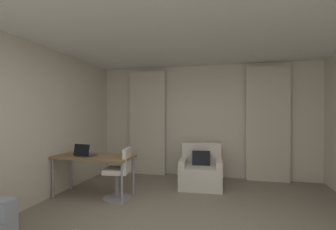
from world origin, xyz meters
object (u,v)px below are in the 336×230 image
object	(u,v)px
desk	(94,159)
laptop	(84,153)
armchair	(201,172)
desk_chair	(119,177)

from	to	relation	value
desk	laptop	size ratio (longest dim) A/B	3.95
armchair	laptop	world-z (taller)	laptop
desk_chair	laptop	world-z (taller)	laptop
desk	laptop	world-z (taller)	laptop
desk_chair	laptop	bearing A→B (deg)	-178.93
armchair	laptop	bearing A→B (deg)	-150.76
armchair	desk	size ratio (longest dim) A/B	0.62
desk	armchair	bearing A→B (deg)	29.10
desk	desk_chair	distance (m)	0.59
desk	laptop	bearing A→B (deg)	-149.11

